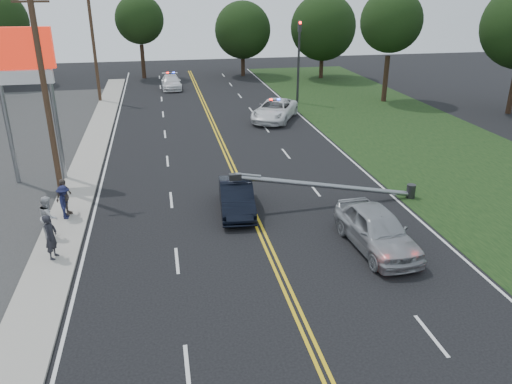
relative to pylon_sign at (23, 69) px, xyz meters
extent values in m
plane|color=black|center=(10.50, -14.00, -6.00)|extent=(120.00, 120.00, 0.00)
cube|color=#9F9A90|center=(2.10, -4.00, -5.94)|extent=(1.80, 70.00, 0.12)
cube|color=black|center=(24.00, -4.00, -5.99)|extent=(12.00, 80.00, 0.01)
cube|color=gold|center=(10.50, -4.00, -5.99)|extent=(0.36, 80.00, 0.00)
cylinder|color=gray|center=(-1.20, 0.00, -2.50)|extent=(0.24, 0.24, 7.00)
cylinder|color=gray|center=(1.20, 0.00, -2.50)|extent=(0.24, 0.24, 7.00)
cube|color=red|center=(0.00, 0.00, 1.00)|extent=(3.20, 0.35, 2.00)
cube|color=white|center=(0.00, 0.00, -0.40)|extent=(2.80, 0.30, 0.70)
cylinder|color=#2D2D30|center=(18.80, 16.00, -2.50)|extent=(0.20, 0.20, 7.00)
cube|color=#2D2D30|center=(18.80, 16.00, 0.60)|extent=(0.28, 0.28, 0.90)
sphere|color=#FF0C07|center=(18.80, 15.84, 0.90)|extent=(0.22, 0.22, 0.22)
cylinder|color=#2D2D30|center=(18.60, -6.00, -5.65)|extent=(0.44, 0.44, 0.70)
cylinder|color=gray|center=(14.17, -6.00, -5.02)|extent=(8.90, 0.24, 1.80)
cube|color=#2D2D30|center=(9.74, -6.00, -4.23)|extent=(0.55, 0.32, 0.30)
cylinder|color=#382619|center=(1.30, -2.00, -1.00)|extent=(0.28, 0.28, 10.00)
cube|color=#382619|center=(1.30, -2.00, 3.20)|extent=(1.60, 0.10, 0.10)
cylinder|color=#382619|center=(1.30, 20.00, -1.00)|extent=(0.28, 0.28, 10.00)
cylinder|color=black|center=(-9.56, 30.83, -4.16)|extent=(0.44, 0.44, 3.67)
cylinder|color=black|center=(5.10, 31.85, -4.15)|extent=(0.44, 0.44, 3.69)
sphere|color=black|center=(5.10, 31.85, 0.36)|extent=(5.27, 5.27, 5.27)
cylinder|color=black|center=(16.44, 31.27, -4.51)|extent=(0.44, 0.44, 2.97)
sphere|color=black|center=(16.44, 31.27, -0.88)|extent=(6.33, 6.33, 6.33)
cylinder|color=black|center=(24.91, 28.07, -4.39)|extent=(0.44, 0.44, 3.21)
sphere|color=black|center=(24.91, 28.07, -0.47)|extent=(7.16, 7.16, 7.16)
cylinder|color=black|center=(26.76, 15.22, -3.97)|extent=(0.44, 0.44, 4.05)
sphere|color=black|center=(26.76, 15.22, 0.97)|extent=(5.35, 5.35, 5.35)
imported|color=black|center=(9.79, -5.93, -5.28)|extent=(1.86, 4.44, 1.43)
imported|color=#9B9EA3|center=(14.76, -10.51, -5.16)|extent=(2.29, 5.05, 1.68)
imported|color=white|center=(15.40, 10.41, -5.20)|extent=(5.02, 6.28, 1.59)
imported|color=white|center=(7.92, 24.81, -5.32)|extent=(1.99, 4.73, 1.36)
imported|color=#222229|center=(2.15, -9.04, -4.97)|extent=(0.57, 0.74, 1.81)
imported|color=#B5B4BA|center=(1.73, -7.13, -4.98)|extent=(0.79, 0.96, 1.80)
imported|color=#181B3C|center=(2.08, -5.41, -5.10)|extent=(0.60, 1.02, 1.56)
imported|color=#60544D|center=(2.03, -5.06, -5.00)|extent=(0.82, 1.11, 1.74)
camera|label=1|loc=(6.59, -27.09, 3.91)|focal=35.00mm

